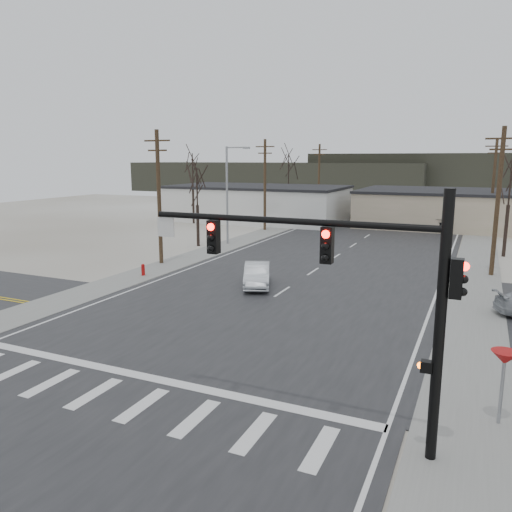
{
  "coord_description": "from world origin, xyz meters",
  "views": [
    {
      "loc": [
        10.51,
        -19.08,
        7.89
      ],
      "look_at": [
        -0.65,
        5.61,
        2.6
      ],
      "focal_mm": 35.0,
      "sensor_mm": 36.0,
      "label": 1
    }
  ],
  "objects_px": {
    "traffic_signal_mast": "(366,282)",
    "car_far_b": "(349,213)",
    "fire_hydrant": "(143,270)",
    "car_far_a": "(446,224)",
    "sedan_crossing": "(257,275)"
  },
  "relations": [
    {
      "from": "traffic_signal_mast",
      "to": "car_far_b",
      "type": "height_order",
      "value": "traffic_signal_mast"
    },
    {
      "from": "traffic_signal_mast",
      "to": "fire_hydrant",
      "type": "relative_size",
      "value": 10.29
    },
    {
      "from": "traffic_signal_mast",
      "to": "car_far_a",
      "type": "bearing_deg",
      "value": 91.0
    },
    {
      "from": "sedan_crossing",
      "to": "car_far_b",
      "type": "relative_size",
      "value": 1.12
    },
    {
      "from": "fire_hydrant",
      "to": "car_far_b",
      "type": "relative_size",
      "value": 0.22
    },
    {
      "from": "traffic_signal_mast",
      "to": "fire_hydrant",
      "type": "xyz_separation_m",
      "value": [
        -18.09,
        14.2,
        -4.22
      ]
    },
    {
      "from": "fire_hydrant",
      "to": "sedan_crossing",
      "type": "distance_m",
      "value": 8.3
    },
    {
      "from": "traffic_signal_mast",
      "to": "car_far_a",
      "type": "distance_m",
      "value": 45.92
    },
    {
      "from": "car_far_b",
      "to": "car_far_a",
      "type": "bearing_deg",
      "value": -33.97
    },
    {
      "from": "traffic_signal_mast",
      "to": "car_far_b",
      "type": "xyz_separation_m",
      "value": [
        -13.53,
        53.0,
        -3.96
      ]
    },
    {
      "from": "car_far_b",
      "to": "sedan_crossing",
      "type": "bearing_deg",
      "value": -88.79
    },
    {
      "from": "traffic_signal_mast",
      "to": "fire_hydrant",
      "type": "distance_m",
      "value": 23.39
    },
    {
      "from": "car_far_a",
      "to": "car_far_b",
      "type": "relative_size",
      "value": 1.38
    },
    {
      "from": "traffic_signal_mast",
      "to": "fire_hydrant",
      "type": "height_order",
      "value": "traffic_signal_mast"
    },
    {
      "from": "car_far_a",
      "to": "sedan_crossing",
      "type": "bearing_deg",
      "value": 91.8
    }
  ]
}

